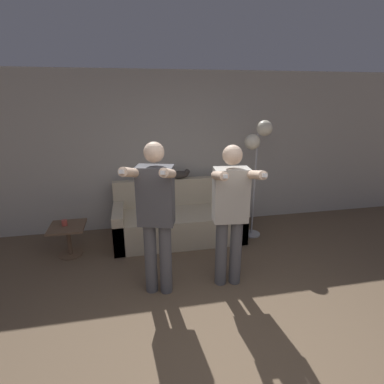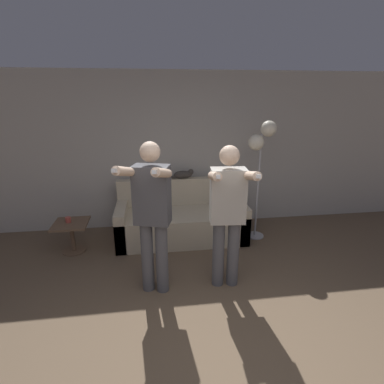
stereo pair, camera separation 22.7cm
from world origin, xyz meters
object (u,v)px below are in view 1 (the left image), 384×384
couch (179,221)px  side_table (68,234)px  person_right (231,208)px  floor_lamp (258,144)px  person_left (156,211)px  cup (64,223)px  cat (180,174)px

couch → side_table: 1.65m
person_right → side_table: bearing=156.6°
floor_lamp → side_table: floor_lamp is taller
couch → side_table: (-1.63, -0.24, 0.04)m
person_left → side_table: size_ratio=3.68×
floor_lamp → cup: floor_lamp is taller
person_right → floor_lamp: size_ratio=0.92×
cat → couch: bearing=-104.0°
couch → person_left: bearing=-108.5°
person_left → cup: size_ratio=22.27×
couch → floor_lamp: (1.21, -0.13, 1.22)m
cat → side_table: cat is taller
floor_lamp → cup: bearing=-178.3°
cat → cup: (-1.75, -0.54, -0.48)m
floor_lamp → person_left: bearing=-143.7°
person_left → cat: person_left is taller
couch → cup: couch is taller
couch → person_right: bearing=-73.7°
person_right → couch: bearing=111.6°
person_left → side_table: 1.77m
cat → floor_lamp: 1.33m
person_left → person_right: size_ratio=1.03×
floor_lamp → person_right: bearing=-123.7°
couch → person_left: size_ratio=1.14×
couch → person_right: person_right is taller
person_left → floor_lamp: size_ratio=0.95×
couch → side_table: couch is taller
person_right → side_table: size_ratio=3.56×
person_right → cup: person_right is taller
couch → cat: (0.08, 0.33, 0.68)m
person_right → cat: bearing=106.0°
cat → floor_lamp: size_ratio=0.23×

